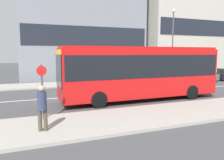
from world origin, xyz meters
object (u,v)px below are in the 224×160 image
Objects in this scene: city_bus at (140,70)px; bus_stop_sign at (42,87)px; pedestrian_near_stop at (42,105)px; street_lamp at (173,38)px; parked_car_0 at (198,76)px.

bus_stop_sign is at bearing -152.76° from city_bus.
pedestrian_near_stop is 1.67m from bus_stop_sign.
city_bus is 6.02× the size of pedestrian_near_stop.
street_lamp is at bearing 35.15° from bus_stop_sign.
street_lamp is at bearing 47.45° from city_bus.
city_bus is 11.33m from street_lamp.
bus_stop_sign is at bearing -144.85° from street_lamp.
city_bus is at bearing 40.08° from pedestrian_near_stop.
city_bus is 6.96m from bus_stop_sign.
pedestrian_near_stop is at bearing -142.15° from city_bus.
city_bus reaches higher than pedestrian_near_stop.
pedestrian_near_stop is (-16.82, -10.13, 0.48)m from parked_car_0.
parked_car_0 is 2.42× the size of pedestrian_near_stop.
parked_car_0 is 4.97m from street_lamp.
pedestrian_near_stop is (-6.52, -4.29, -0.87)m from city_bus.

